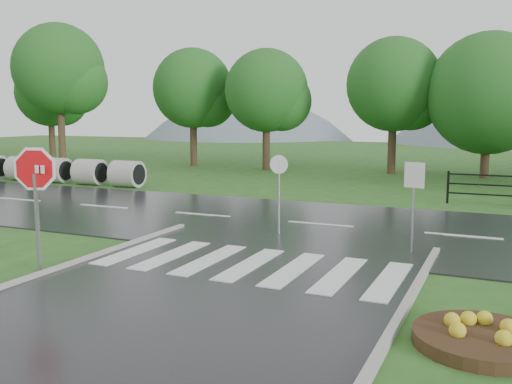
% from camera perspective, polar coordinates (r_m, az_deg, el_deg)
% --- Properties ---
extents(ground, '(120.00, 120.00, 0.00)m').
position_cam_1_polar(ground, '(8.46, -15.42, -15.46)').
color(ground, '#285A1E').
rests_on(ground, ground).
extents(main_road, '(90.00, 8.00, 0.04)m').
position_cam_1_polar(main_road, '(17.04, 6.45, -3.37)').
color(main_road, black).
rests_on(main_road, ground).
extents(crosswalk, '(6.50, 2.80, 0.02)m').
position_cam_1_polar(crosswalk, '(12.47, -0.60, -7.23)').
color(crosswalk, silver).
rests_on(crosswalk, ground).
extents(hills, '(102.00, 48.00, 48.00)m').
position_cam_1_polar(hills, '(73.42, 22.23, -7.59)').
color(hills, slate).
rests_on(hills, ground).
extents(treeline, '(83.20, 5.20, 10.00)m').
position_cam_1_polar(treeline, '(30.39, 16.31, 1.31)').
color(treeline, '#1A561B').
rests_on(treeline, ground).
extents(culvert_pipes, '(9.70, 1.20, 1.20)m').
position_cam_1_polar(culvert_pipes, '(29.03, -19.43, 2.08)').
color(culvert_pipes, '#9E9B93').
rests_on(culvert_pipes, ground).
extents(stop_sign, '(1.18, 0.41, 2.80)m').
position_cam_1_polar(stop_sign, '(12.60, -21.21, 1.10)').
color(stop_sign, '#939399').
rests_on(stop_sign, ground).
extents(flower_bed, '(1.97, 1.97, 0.39)m').
position_cam_1_polar(flower_bed, '(9.01, 21.73, -13.27)').
color(flower_bed, '#332111').
rests_on(flower_bed, ground).
extents(reg_sign_small, '(0.48, 0.14, 2.19)m').
position_cam_1_polar(reg_sign_small, '(13.74, 15.51, 0.22)').
color(reg_sign_small, '#939399').
rests_on(reg_sign_small, ground).
extents(reg_sign_round, '(0.51, 0.07, 2.19)m').
position_cam_1_polar(reg_sign_round, '(15.54, 2.30, 0.78)').
color(reg_sign_round, '#939399').
rests_on(reg_sign_round, ground).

